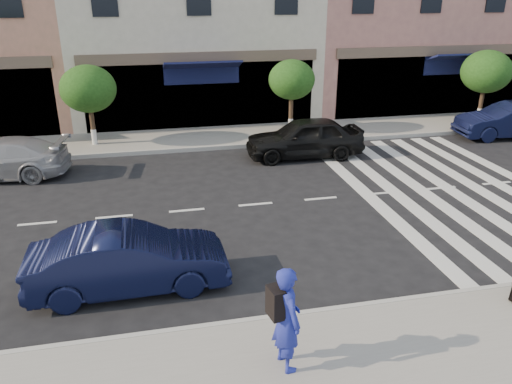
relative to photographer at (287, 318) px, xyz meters
name	(u,v)px	position (x,y,z in m)	size (l,w,h in m)	color
ground	(294,276)	(0.98, 2.79, -1.06)	(120.00, 120.00, 0.00)	black
sidewalk_far	(220,137)	(0.98, 13.79, -0.98)	(60.00, 3.00, 0.15)	gray
street_tree_wb	(88,89)	(-4.02, 13.59, 1.25)	(2.10, 2.10, 3.06)	#473323
street_tree_c	(292,80)	(3.98, 13.59, 1.30)	(1.90, 1.90, 3.04)	#473323
street_tree_ea	(486,72)	(12.98, 13.59, 1.33)	(2.20, 2.20, 3.19)	#473323
photographer	(287,318)	(0.00, 0.00, 0.00)	(0.66, 0.43, 1.81)	#212A9B
car_near_mid	(129,260)	(-2.50, 3.09, -0.39)	(1.42, 4.06, 1.34)	black
car_far_mid	(304,138)	(3.69, 10.76, -0.32)	(1.74, 4.32, 1.47)	black
car_far_right	(509,121)	(12.83, 11.41, -0.34)	(1.51, 4.33, 1.43)	black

